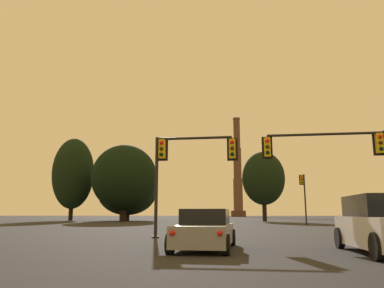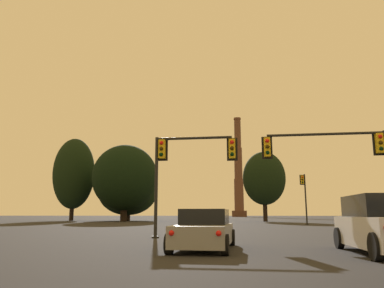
% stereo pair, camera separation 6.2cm
% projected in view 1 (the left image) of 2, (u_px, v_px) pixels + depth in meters
% --- Properties ---
extents(suv_right_lane_front, '(2.16, 4.93, 1.86)m').
position_uv_depth(suv_right_lane_front, '(384.00, 225.00, 11.96)').
color(suv_right_lane_front, silver).
rests_on(suv_right_lane_front, ground_plane).
extents(sedan_left_lane_front, '(2.06, 4.73, 1.43)m').
position_uv_depth(sedan_left_lane_front, '(205.00, 230.00, 13.54)').
color(sedan_left_lane_front, gray).
rests_on(sedan_left_lane_front, ground_plane).
extents(traffic_light_far_right, '(0.78, 0.50, 6.15)m').
position_uv_depth(traffic_light_far_right, '(304.00, 191.00, 46.35)').
color(traffic_light_far_right, black).
rests_on(traffic_light_far_right, ground_plane).
extents(traffic_light_overhead_right, '(6.58, 0.50, 5.58)m').
position_uv_depth(traffic_light_overhead_right, '(342.00, 155.00, 19.79)').
color(traffic_light_overhead_right, black).
rests_on(traffic_light_overhead_right, ground_plane).
extents(traffic_light_overhead_left, '(4.62, 0.50, 5.44)m').
position_uv_depth(traffic_light_overhead_left, '(184.00, 160.00, 20.31)').
color(traffic_light_overhead_left, black).
rests_on(traffic_light_overhead_left, ground_plane).
extents(smokestack, '(6.94, 6.94, 47.39)m').
position_uv_depth(smokestack, '(238.00, 177.00, 177.17)').
color(smokestack, '#523427').
rests_on(smokestack, ground_plane).
extents(treeline_far_right, '(11.73, 10.55, 13.60)m').
position_uv_depth(treeline_far_right, '(124.00, 177.00, 66.97)').
color(treeline_far_right, black).
rests_on(treeline_far_right, ground_plane).
extents(treeline_left_mid, '(11.54, 10.38, 10.16)m').
position_uv_depth(treeline_left_mid, '(127.00, 191.00, 72.72)').
color(treeline_left_mid, black).
rests_on(treeline_left_mid, ground_plane).
extents(treeline_center_right, '(8.07, 7.27, 16.04)m').
position_uv_depth(treeline_center_right, '(73.00, 173.00, 73.30)').
color(treeline_center_right, black).
rests_on(treeline_center_right, ground_plane).
extents(treeline_center_left, '(7.37, 6.63, 12.05)m').
position_uv_depth(treeline_center_left, '(263.00, 178.00, 65.19)').
color(treeline_center_left, black).
rests_on(treeline_center_left, ground_plane).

